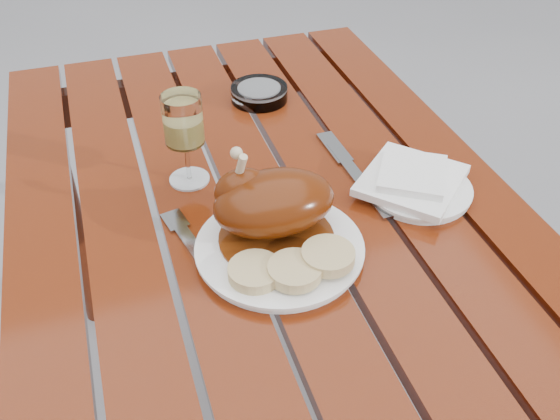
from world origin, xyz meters
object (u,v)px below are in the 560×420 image
(ashtray, at_px, (259,93))
(wine_glass, at_px, (185,140))
(side_plate, at_px, (419,189))
(table, at_px, (266,345))
(dinner_plate, at_px, (280,249))

(ashtray, bearing_deg, wine_glass, -129.65)
(side_plate, relative_size, ashtray, 1.51)
(wine_glass, xyz_separation_m, side_plate, (0.35, -0.15, -0.07))
(table, relative_size, side_plate, 6.94)
(dinner_plate, height_order, side_plate, dinner_plate)
(table, xyz_separation_m, side_plate, (0.25, -0.07, 0.38))
(wine_glass, height_order, ashtray, wine_glass)
(wine_glass, bearing_deg, ashtray, 50.35)
(table, bearing_deg, dinner_plate, -96.34)
(table, relative_size, wine_glass, 7.57)
(wine_glass, relative_size, ashtray, 1.39)
(wine_glass, bearing_deg, side_plate, -23.28)
(ashtray, bearing_deg, side_plate, -67.19)
(dinner_plate, relative_size, side_plate, 1.42)
(side_plate, height_order, ashtray, ashtray)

